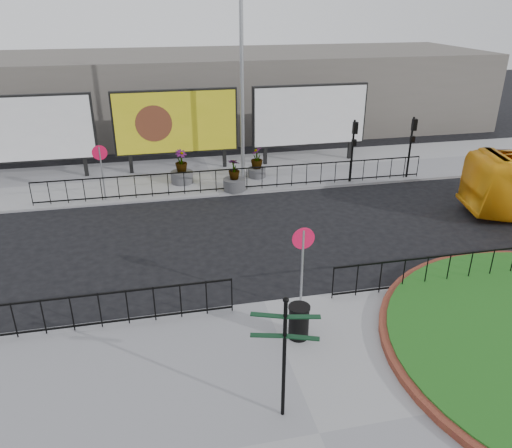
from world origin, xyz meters
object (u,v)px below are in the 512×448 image
object	(u,v)px
planter_a	(182,171)
lamp_post	(242,80)
fingerpost_sign	(284,347)
billboard_mid	(176,122)
litter_bin	(299,322)
planter_b	(234,179)
planter_c	(257,165)

from	to	relation	value
planter_a	lamp_post	bearing A→B (deg)	1.00
fingerpost_sign	planter_a	world-z (taller)	fingerpost_sign
billboard_mid	planter_a	xyz separation A→B (m)	(0.00, -2.02, -1.90)
lamp_post	litter_bin	xyz separation A→B (m)	(-1.01, -12.83, -4.23)
billboard_mid	planter_a	bearing A→B (deg)	-90.00
lamp_post	planter_b	bearing A→B (deg)	-114.28
fingerpost_sign	litter_bin	bearing A→B (deg)	86.90
billboard_mid	litter_bin	size ratio (longest dim) A/B	6.55
litter_bin	planter_c	bearing A→B (deg)	82.45
fingerpost_sign	litter_bin	size ratio (longest dim) A/B	3.11
fingerpost_sign	litter_bin	world-z (taller)	fingerpost_sign
billboard_mid	planter_c	distance (m)	4.59
planter_b	planter_c	distance (m)	2.14
fingerpost_sign	planter_b	distance (m)	13.85
planter_c	billboard_mid	bearing A→B (deg)	151.95
fingerpost_sign	planter_c	bearing A→B (deg)	100.30
litter_bin	planter_a	xyz separation A→B (m)	(-2.00, 12.77, 0.10)
billboard_mid	planter_b	distance (m)	4.67
lamp_post	planter_b	world-z (taller)	lamp_post
fingerpost_sign	planter_b	xyz separation A→B (m)	(1.39, 13.73, -1.26)
billboard_mid	planter_c	world-z (taller)	billboard_mid
lamp_post	fingerpost_sign	distance (m)	15.74
billboard_mid	litter_bin	distance (m)	15.07
planter_a	planter_b	xyz separation A→B (m)	(2.29, -1.55, -0.06)
planter_a	planter_c	xyz separation A→B (m)	(3.70, 0.05, 0.04)
billboard_mid	planter_a	world-z (taller)	billboard_mid
litter_bin	fingerpost_sign	bearing A→B (deg)	-113.75
billboard_mid	lamp_post	size ratio (longest dim) A/B	0.67
billboard_mid	fingerpost_sign	distance (m)	17.34
lamp_post	planter_b	xyz separation A→B (m)	(-0.72, -1.60, -4.19)
billboard_mid	fingerpost_sign	bearing A→B (deg)	-87.02
fingerpost_sign	planter_b	world-z (taller)	fingerpost_sign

